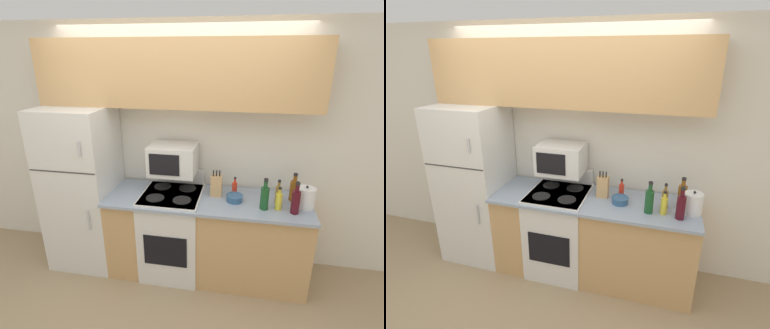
% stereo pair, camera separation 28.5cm
% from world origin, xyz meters
% --- Properties ---
extents(ground_plane, '(12.00, 12.00, 0.00)m').
position_xyz_m(ground_plane, '(0.00, 0.00, 0.00)').
color(ground_plane, tan).
extents(wall_back, '(8.00, 0.05, 2.55)m').
position_xyz_m(wall_back, '(0.00, 0.66, 1.27)').
color(wall_back, silver).
rests_on(wall_back, ground_plane).
extents(lower_cabinets, '(2.00, 0.66, 0.89)m').
position_xyz_m(lower_cabinets, '(0.35, 0.31, 0.45)').
color(lower_cabinets, tan).
rests_on(lower_cabinets, ground_plane).
extents(refrigerator, '(0.69, 0.65, 1.74)m').
position_xyz_m(refrigerator, '(-1.00, 0.31, 0.87)').
color(refrigerator, silver).
rests_on(refrigerator, ground_plane).
extents(upper_cabinets, '(2.69, 0.31, 0.62)m').
position_xyz_m(upper_cabinets, '(0.00, 0.48, 2.06)').
color(upper_cabinets, tan).
rests_on(upper_cabinets, refrigerator).
extents(stove, '(0.59, 0.64, 1.07)m').
position_xyz_m(stove, '(-0.01, 0.30, 0.47)').
color(stove, silver).
rests_on(stove, ground_plane).
extents(microwave, '(0.47, 0.35, 0.30)m').
position_xyz_m(microwave, '(-0.03, 0.43, 1.22)').
color(microwave, silver).
rests_on(microwave, stove).
extents(knife_block, '(0.11, 0.09, 0.27)m').
position_xyz_m(knife_block, '(0.43, 0.37, 1.00)').
color(knife_block, tan).
rests_on(knife_block, lower_cabinets).
extents(bowl, '(0.16, 0.16, 0.07)m').
position_xyz_m(bowl, '(0.62, 0.27, 0.92)').
color(bowl, '#335B84').
rests_on(bowl, lower_cabinets).
extents(bottle_hot_sauce, '(0.05, 0.05, 0.20)m').
position_xyz_m(bottle_hot_sauce, '(0.61, 0.40, 0.97)').
color(bottle_hot_sauce, red).
rests_on(bottle_hot_sauce, lower_cabinets).
extents(bottle_vinegar, '(0.06, 0.06, 0.24)m').
position_xyz_m(bottle_vinegar, '(1.02, 0.31, 0.98)').
color(bottle_vinegar, olive).
rests_on(bottle_vinegar, lower_cabinets).
extents(bottle_cooking_spray, '(0.06, 0.06, 0.22)m').
position_xyz_m(bottle_cooking_spray, '(1.02, 0.19, 0.98)').
color(bottle_cooking_spray, gold).
rests_on(bottle_cooking_spray, lower_cabinets).
extents(bottle_wine_red, '(0.08, 0.08, 0.30)m').
position_xyz_m(bottle_wine_red, '(1.16, 0.14, 1.01)').
color(bottle_wine_red, '#470F19').
rests_on(bottle_wine_red, lower_cabinets).
extents(bottle_whiskey, '(0.08, 0.08, 0.28)m').
position_xyz_m(bottle_whiskey, '(1.17, 0.40, 1.00)').
color(bottle_whiskey, brown).
rests_on(bottle_whiskey, lower_cabinets).
extents(bottle_wine_green, '(0.08, 0.08, 0.30)m').
position_xyz_m(bottle_wine_green, '(0.89, 0.18, 1.01)').
color(bottle_wine_green, '#194C23').
rests_on(bottle_wine_green, lower_cabinets).
extents(kettle, '(0.16, 0.16, 0.22)m').
position_xyz_m(kettle, '(1.26, 0.27, 0.99)').
color(kettle, white).
rests_on(kettle, lower_cabinets).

